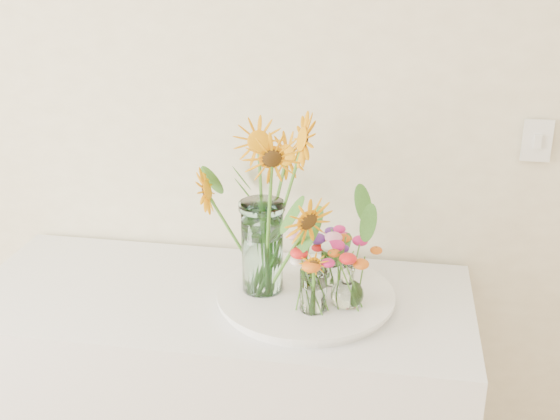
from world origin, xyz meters
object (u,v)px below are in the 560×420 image
object	(u,v)px
tray	(306,298)
mason_jar	(262,247)
small_vase_b	(347,285)
small_vase_c	(331,268)
small_vase_a	(313,291)

from	to	relation	value
tray	mason_jar	bearing A→B (deg)	179.50
tray	small_vase_b	xyz separation A→B (m)	(0.12, -0.05, 0.08)
tray	small_vase_c	distance (m)	0.11
mason_jar	small_vase_a	bearing A→B (deg)	-30.63
small_vase_b	tray	bearing A→B (deg)	156.85
mason_jar	small_vase_b	world-z (taller)	mason_jar
tray	small_vase_c	bearing A→B (deg)	48.98
tray	small_vase_b	world-z (taller)	small_vase_b
small_vase_a	small_vase_c	xyz separation A→B (m)	(0.03, 0.16, -0.01)
mason_jar	tray	bearing A→B (deg)	-0.50
mason_jar	small_vase_c	xyz separation A→B (m)	(0.18, 0.07, -0.08)
small_vase_b	small_vase_c	world-z (taller)	small_vase_b
small_vase_a	small_vase_b	size ratio (longest dim) A/B	0.96
mason_jar	small_vase_b	bearing A→B (deg)	-12.08
small_vase_c	tray	bearing A→B (deg)	-131.02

